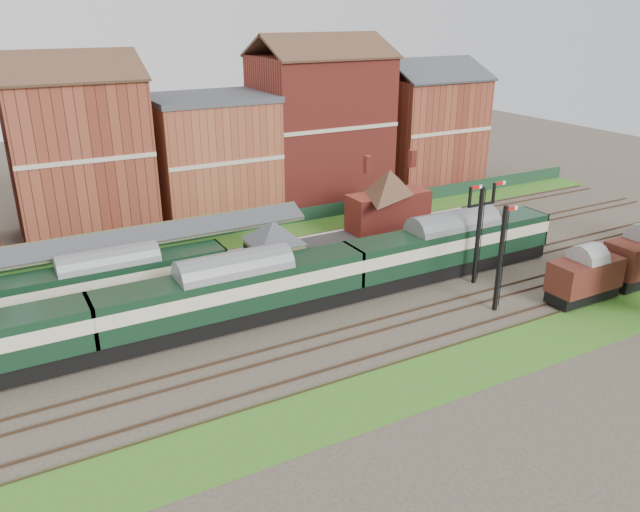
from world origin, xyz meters
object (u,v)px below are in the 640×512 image
signal_box (274,256)px  dmu_train (235,291)px  platform_railcar (111,281)px  goods_van_a (585,276)px  semaphore_bracket (479,228)px

signal_box → dmu_train: size_ratio=0.11×
signal_box → platform_railcar: bearing=164.3°
signal_box → platform_railcar: 12.01m
dmu_train → goods_van_a: (24.34, -9.00, -0.56)m
signal_box → semaphore_bracket: (15.04, -5.75, 1.44)m
semaphore_bracket → dmu_train: bearing=172.7°
signal_box → goods_van_a: (19.86, -12.25, -1.19)m
signal_box → dmu_train: 5.57m
semaphore_bracket → platform_railcar: 28.15m
dmu_train → platform_railcar: 9.60m
semaphore_bracket → goods_van_a: 8.51m
semaphore_bracket → dmu_train: (-19.51, 2.50, -2.07)m
signal_box → platform_railcar: signal_box is taller
signal_box → goods_van_a: bearing=-31.7°
platform_railcar → goods_van_a: 35.01m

